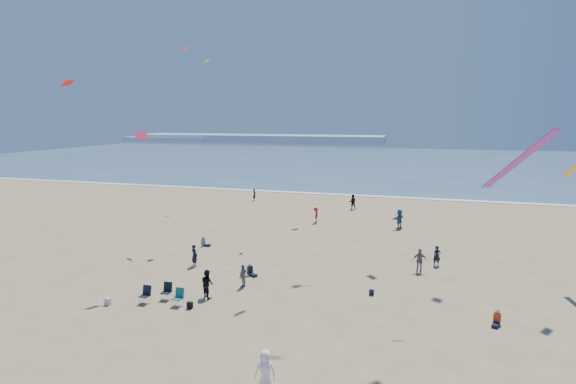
% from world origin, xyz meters
% --- Properties ---
extents(ground, '(220.00, 220.00, 0.00)m').
position_xyz_m(ground, '(0.00, 0.00, 0.00)').
color(ground, tan).
rests_on(ground, ground).
extents(ocean, '(220.00, 100.00, 0.06)m').
position_xyz_m(ocean, '(0.00, 95.00, 0.03)').
color(ocean, '#476B84').
rests_on(ocean, ground).
extents(surf_line, '(220.00, 1.20, 0.08)m').
position_xyz_m(surf_line, '(0.00, 45.00, 0.04)').
color(surf_line, white).
rests_on(surf_line, ground).
extents(headland_far, '(110.00, 20.00, 3.20)m').
position_xyz_m(headland_far, '(-60.00, 170.00, 1.60)').
color(headland_far, '#7A8EA8').
rests_on(headland_far, ground).
extents(headland_near, '(40.00, 14.00, 2.00)m').
position_xyz_m(headland_near, '(-100.00, 165.00, 1.00)').
color(headland_near, '#7A8EA8').
rests_on(headland_near, ground).
extents(standing_flyers, '(34.38, 40.71, 1.87)m').
position_xyz_m(standing_flyers, '(5.21, 15.69, 0.83)').
color(standing_flyers, '#325E8A').
rests_on(standing_flyers, ground).
extents(seated_group, '(21.91, 23.93, 0.84)m').
position_xyz_m(seated_group, '(1.27, 5.79, 0.42)').
color(seated_group, white).
rests_on(seated_group, ground).
extents(chair_cluster, '(2.62, 1.43, 1.00)m').
position_xyz_m(chair_cluster, '(-4.85, 5.89, 0.50)').
color(chair_cluster, black).
rests_on(chair_cluster, ground).
extents(white_tote, '(0.35, 0.20, 0.40)m').
position_xyz_m(white_tote, '(-7.72, 4.77, 0.20)').
color(white_tote, silver).
rests_on(white_tote, ground).
extents(black_backpack, '(0.30, 0.22, 0.38)m').
position_xyz_m(black_backpack, '(-3.01, 5.64, 0.19)').
color(black_backpack, black).
rests_on(black_backpack, ground).
extents(navy_bag, '(0.28, 0.18, 0.34)m').
position_xyz_m(navy_bag, '(6.50, 10.46, 0.17)').
color(navy_bag, black).
rests_on(navy_bag, ground).
extents(kites_aloft, '(34.87, 39.73, 28.63)m').
position_xyz_m(kites_aloft, '(8.43, 13.05, 15.04)').
color(kites_aloft, '#FF6475').
rests_on(kites_aloft, ground).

